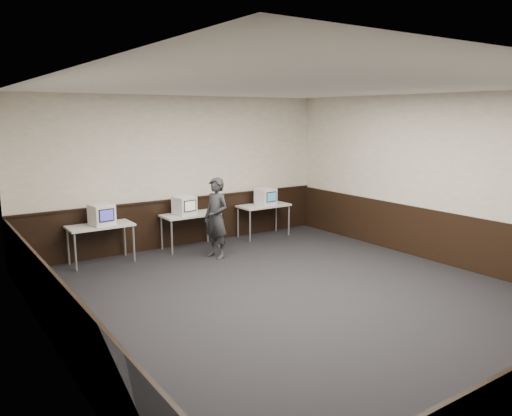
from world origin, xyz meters
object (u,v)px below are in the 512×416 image
Objects in this scene: desk_left at (100,228)px; desk_center at (190,217)px; emac_left at (102,215)px; emac_center at (184,205)px; person at (216,218)px; desk_right at (264,208)px; emac_right at (266,197)px.

desk_left is 1.00× the size of desk_center.
desk_center is 1.89m from emac_left.
emac_center is (1.76, -0.02, 0.27)m from desk_left.
person reaches higher than desk_center.
desk_left is 0.28m from emac_left.
desk_left is 3.80m from desk_right.
emac_right is at bearing 101.69° from person.
desk_center is 2.54× the size of emac_left.
desk_center is at bearing -6.14° from emac_left.
emac_left is 1.06× the size of emac_right.
person is at bearing -24.05° from desk_left.
emac_left is at bearing -178.74° from desk_center.
desk_left is 2.21m from person.
desk_left is 3.84m from emac_right.
emac_center is 2.07m from emac_right.
desk_center is (1.90, 0.00, 0.00)m from desk_left.
emac_right is at bearing -7.30° from emac_left.
desk_center is at bearing 180.00° from desk_right.
desk_center is at bearing 173.59° from person.
emac_right is (1.93, -0.03, 0.26)m from desk_center.
emac_left is at bearing -127.18° from person.
emac_center is at bearing -179.34° from desk_right.
emac_left is 1.73m from emac_center.
person is (-1.81, -0.87, -0.14)m from emac_right.
desk_right is 2.06m from emac_center.
emac_left reaches higher than emac_right.
desk_right is (1.90, 0.00, 0.00)m from desk_center.
person is (1.99, -0.86, -0.15)m from emac_left.
person is at bearing -159.74° from emac_right.
emac_center is (1.73, 0.02, -0.00)m from emac_left.
person is at bearing -81.77° from emac_center.
emac_right is (3.83, -0.03, 0.26)m from desk_left.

